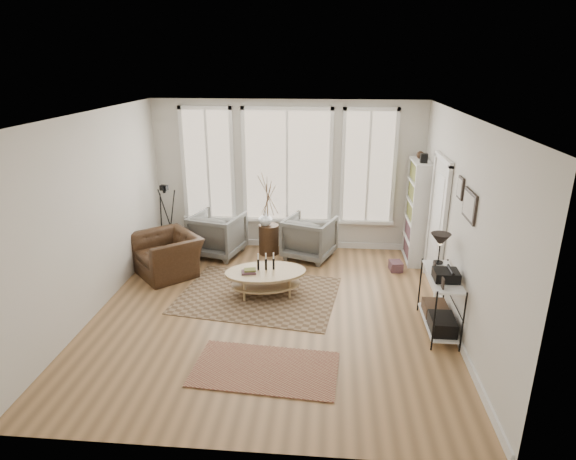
# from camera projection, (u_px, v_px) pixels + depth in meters

# --- Properties ---
(room) EXTENTS (5.50, 5.54, 2.90)m
(room) POSITION_uv_depth(u_px,v_px,m) (272.00, 221.00, 6.78)
(room) COLOR #A57A4C
(room) RESTS_ON ground
(bay_window) EXTENTS (4.14, 0.12, 2.24)m
(bay_window) POSITION_uv_depth(u_px,v_px,m) (287.00, 168.00, 9.25)
(bay_window) COLOR #D4B488
(bay_window) RESTS_ON ground
(door) EXTENTS (0.09, 1.06, 2.22)m
(door) POSITION_uv_depth(u_px,v_px,m) (437.00, 222.00, 7.73)
(door) COLOR white
(door) RESTS_ON ground
(bookcase) EXTENTS (0.31, 0.85, 2.06)m
(bookcase) POSITION_uv_depth(u_px,v_px,m) (417.00, 211.00, 8.81)
(bookcase) COLOR white
(bookcase) RESTS_ON ground
(low_shelf) EXTENTS (0.38, 1.08, 1.30)m
(low_shelf) POSITION_uv_depth(u_px,v_px,m) (440.00, 297.00, 6.60)
(low_shelf) COLOR white
(low_shelf) RESTS_ON ground
(wall_art) EXTENTS (0.04, 0.88, 0.44)m
(wall_art) POSITION_uv_depth(u_px,v_px,m) (467.00, 201.00, 6.15)
(wall_art) COLOR black
(wall_art) RESTS_ON ground
(rug_main) EXTENTS (2.68, 2.16, 0.01)m
(rug_main) POSITION_uv_depth(u_px,v_px,m) (258.00, 295.00, 7.74)
(rug_main) COLOR brown
(rug_main) RESTS_ON ground
(rug_runner) EXTENTS (1.82, 1.10, 0.01)m
(rug_runner) POSITION_uv_depth(u_px,v_px,m) (265.00, 369.00, 5.88)
(rug_runner) COLOR brown
(rug_runner) RESTS_ON ground
(coffee_table) EXTENTS (1.44, 1.08, 0.59)m
(coffee_table) POSITION_uv_depth(u_px,v_px,m) (265.00, 276.00, 7.67)
(coffee_table) COLOR tan
(coffee_table) RESTS_ON ground
(armchair_left) EXTENTS (1.09, 1.11, 0.83)m
(armchair_left) POSITION_uv_depth(u_px,v_px,m) (218.00, 234.00, 9.24)
(armchair_left) COLOR slate
(armchair_left) RESTS_ON ground
(armchair_right) EXTENTS (1.11, 1.12, 0.80)m
(armchair_right) POSITION_uv_depth(u_px,v_px,m) (309.00, 237.00, 9.11)
(armchair_right) COLOR slate
(armchair_right) RESTS_ON ground
(side_table) EXTENTS (0.39, 0.39, 1.62)m
(side_table) POSITION_uv_depth(u_px,v_px,m) (268.00, 215.00, 9.18)
(side_table) COLOR #3C2618
(side_table) RESTS_ON ground
(vase) EXTENTS (0.31, 0.31, 0.27)m
(vase) POSITION_uv_depth(u_px,v_px,m) (265.00, 218.00, 9.20)
(vase) COLOR silver
(vase) RESTS_ON side_table
(accent_chair) EXTENTS (1.45, 1.44, 0.71)m
(accent_chair) POSITION_uv_depth(u_px,v_px,m) (167.00, 254.00, 8.44)
(accent_chair) COLOR #3C2618
(accent_chair) RESTS_ON ground
(tripod_camera) EXTENTS (0.49, 0.49, 1.38)m
(tripod_camera) POSITION_uv_depth(u_px,v_px,m) (167.00, 223.00, 9.18)
(tripod_camera) COLOR black
(tripod_camera) RESTS_ON ground
(book_stack_near) EXTENTS (0.24, 0.29, 0.17)m
(book_stack_near) POSITION_uv_depth(u_px,v_px,m) (396.00, 266.00, 8.63)
(book_stack_near) COLOR brown
(book_stack_near) RESTS_ON ground
(book_stack_far) EXTENTS (0.20, 0.24, 0.14)m
(book_stack_far) POSITION_uv_depth(u_px,v_px,m) (396.00, 267.00, 8.61)
(book_stack_far) COLOR brown
(book_stack_far) RESTS_ON ground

